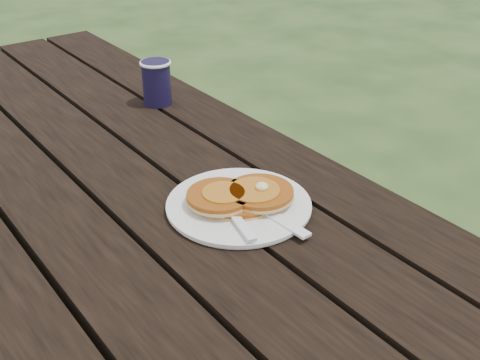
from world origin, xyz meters
TOP-DOWN VIEW (x-y plane):
  - picnic_table at (0.00, 0.00)m, footprint 1.36×1.80m
  - plate at (0.11, -0.31)m, footprint 0.29×0.29m
  - pancake_stack at (0.12, -0.31)m, footprint 0.18×0.15m
  - knife at (0.13, -0.37)m, footprint 0.03×0.18m
  - fork at (0.07, -0.37)m, footprint 0.07×0.16m
  - coffee_cup at (0.24, 0.19)m, footprint 0.08×0.08m

SIDE VIEW (x-z plane):
  - picnic_table at x=0.00m, z-range -0.01..0.74m
  - plate at x=0.11m, z-range 0.75..0.76m
  - knife at x=0.13m, z-range 0.76..0.76m
  - fork at x=0.07m, z-range 0.77..0.77m
  - pancake_stack at x=0.12m, z-range 0.76..0.79m
  - coffee_cup at x=0.24m, z-range 0.76..0.86m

